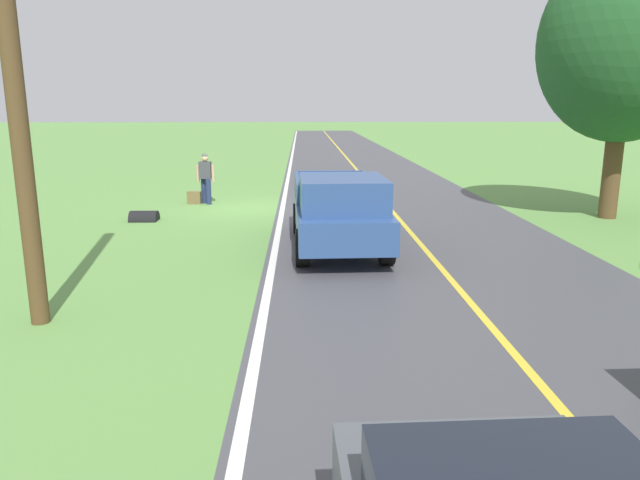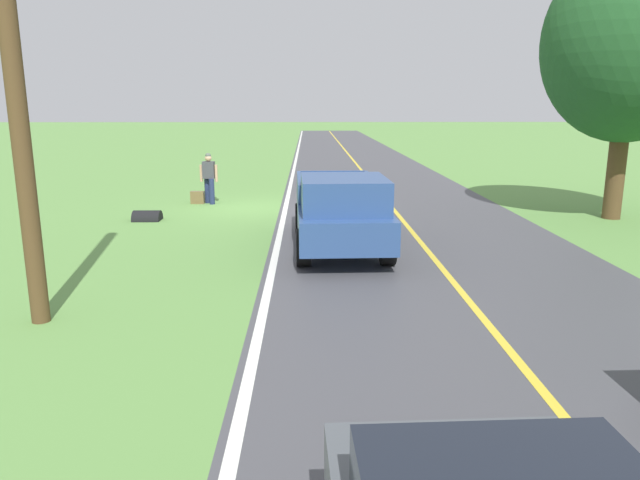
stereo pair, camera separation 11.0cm
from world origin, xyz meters
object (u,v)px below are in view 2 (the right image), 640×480
at_px(pickup_truck_passing, 340,209).
at_px(utility_pole_roadside, 13,66).
at_px(tree_far_side_near, 630,44).
at_px(suitcase_carried, 198,197).
at_px(hitchhiker_walking, 209,175).

xyz_separation_m(pickup_truck_passing, utility_pole_roadside, (5.01, 4.68, 2.93)).
bearing_deg(tree_far_side_near, pickup_truck_passing, 23.98).
height_order(pickup_truck_passing, utility_pole_roadside, utility_pole_roadside).
height_order(suitcase_carried, pickup_truck_passing, pickup_truck_passing).
height_order(hitchhiker_walking, pickup_truck_passing, pickup_truck_passing).
relative_size(tree_far_side_near, utility_pole_roadside, 1.01).
bearing_deg(hitchhiker_walking, tree_far_side_near, 166.48).
relative_size(hitchhiker_walking, utility_pole_roadside, 0.22).
height_order(suitcase_carried, tree_far_side_near, tree_far_side_near).
bearing_deg(tree_far_side_near, hitchhiker_walking, -13.52).
bearing_deg(pickup_truck_passing, hitchhiker_walking, -58.33).
bearing_deg(hitchhiker_walking, utility_pole_roadside, 85.85).
relative_size(pickup_truck_passing, utility_pole_roadside, 0.70).
bearing_deg(suitcase_carried, utility_pole_roadside, 2.09).
relative_size(suitcase_carried, utility_pole_roadside, 0.06).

